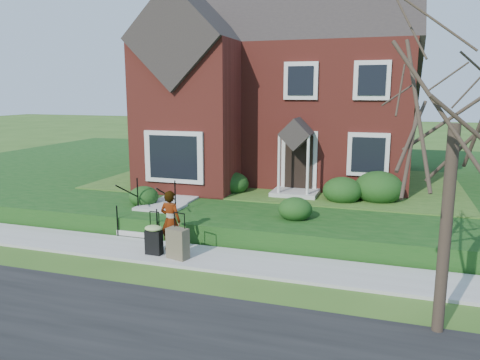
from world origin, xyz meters
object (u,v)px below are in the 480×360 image
at_px(front_steps, 154,216).
at_px(suitcase_black, 154,238).
at_px(suitcase_olive, 178,243).
at_px(woman, 171,221).
at_px(tree_verge, 457,102).

distance_m(front_steps, suitcase_black, 2.39).
relative_size(suitcase_black, suitcase_olive, 0.96).
bearing_deg(woman, suitcase_olive, 137.35).
height_order(woman, suitcase_black, woman).
relative_size(front_steps, suitcase_olive, 1.72).
bearing_deg(front_steps, tree_verge, -26.67).
distance_m(suitcase_olive, tree_verge, 7.18).
relative_size(woman, suitcase_olive, 1.38).
bearing_deg(tree_verge, front_steps, 153.33).
relative_size(front_steps, tree_verge, 0.35).
height_order(front_steps, suitcase_black, front_steps).
relative_size(woman, tree_verge, 0.28).
distance_m(woman, tree_verge, 7.51).
bearing_deg(tree_verge, suitcase_olive, 163.70).
height_order(suitcase_black, suitcase_olive, suitcase_olive).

